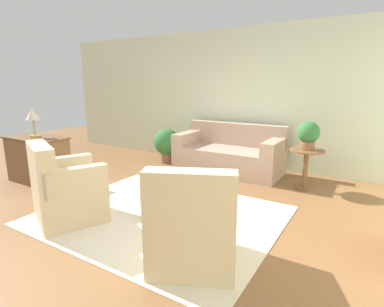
{
  "coord_description": "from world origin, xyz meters",
  "views": [
    {
      "loc": [
        2.26,
        -2.9,
        1.69
      ],
      "look_at": [
        0.15,
        0.55,
        0.75
      ],
      "focal_mm": 28.0,
      "sensor_mm": 36.0,
      "label": 1
    }
  ],
  "objects": [
    {
      "name": "dresser",
      "position": [
        -2.69,
        0.03,
        0.42
      ],
      "size": [
        1.13,
        0.58,
        0.8
      ],
      "color": "brown",
      "rests_on": "ground_plane"
    },
    {
      "name": "table_lamp",
      "position": [
        -2.69,
        0.03,
        1.17
      ],
      "size": [
        0.23,
        0.23,
        0.5
      ],
      "color": "tan",
      "rests_on": "dresser"
    },
    {
      "name": "potted_plant_on_side_table",
      "position": [
        1.39,
        2.08,
        0.92
      ],
      "size": [
        0.35,
        0.35,
        0.45
      ],
      "color": "brown",
      "rests_on": "side_table"
    },
    {
      "name": "side_table",
      "position": [
        1.39,
        2.08,
        0.45
      ],
      "size": [
        0.55,
        0.55,
        0.66
      ],
      "color": "brown",
      "rests_on": "ground_plane"
    },
    {
      "name": "ground_plane",
      "position": [
        0.0,
        0.0,
        0.0
      ],
      "size": [
        16.0,
        16.0,
        0.0
      ],
      "primitive_type": "plane",
      "color": "brown"
    },
    {
      "name": "potted_plant_floor",
      "position": [
        -1.54,
        2.28,
        0.43
      ],
      "size": [
        0.57,
        0.57,
        0.75
      ],
      "color": "brown",
      "rests_on": "ground_plane"
    },
    {
      "name": "armchair_right",
      "position": [
        0.94,
        -0.72,
        0.39
      ],
      "size": [
        1.02,
        1.01,
        1.0
      ],
      "color": "#C6B289",
      "rests_on": "rug"
    },
    {
      "name": "couch",
      "position": [
        -0.11,
        2.38,
        0.34
      ],
      "size": [
        2.05,
        0.96,
        0.92
      ],
      "color": "tan",
      "rests_on": "ground_plane"
    },
    {
      "name": "armchair_left",
      "position": [
        -0.94,
        -0.72,
        0.39
      ],
      "size": [
        1.02,
        1.01,
        1.0
      ],
      "color": "#C6B289",
      "rests_on": "rug"
    },
    {
      "name": "wall_back",
      "position": [
        0.0,
        3.03,
        1.4
      ],
      "size": [
        9.94,
        0.12,
        2.8
      ],
      "color": "beige",
      "rests_on": "ground_plane"
    },
    {
      "name": "ottoman_table",
      "position": [
        -0.0,
        0.18,
        0.29
      ],
      "size": [
        0.76,
        0.76,
        0.45
      ],
      "color": "tan",
      "rests_on": "rug"
    },
    {
      "name": "rug",
      "position": [
        0.0,
        0.0,
        0.01
      ],
      "size": [
        2.97,
        2.44,
        0.01
      ],
      "color": "beige",
      "rests_on": "ground_plane"
    }
  ]
}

